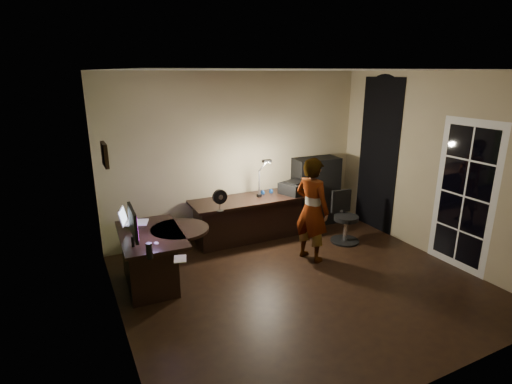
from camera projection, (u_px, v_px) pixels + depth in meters
name	position (u px, v px, depth m)	size (l,w,h in m)	color
floor	(302.00, 284.00, 5.27)	(4.50, 4.00, 0.01)	black
ceiling	(310.00, 70.00, 4.48)	(4.50, 4.00, 0.01)	silver
wall_back	(238.00, 156.00, 6.59)	(4.50, 0.01, 2.70)	tan
wall_front	(445.00, 247.00, 3.16)	(4.50, 0.01, 2.70)	tan
wall_left	(112.00, 213.00, 3.91)	(0.01, 4.00, 2.70)	tan
wall_right	(435.00, 167.00, 5.84)	(0.01, 4.00, 2.70)	tan
green_wall_overlay	(114.00, 213.00, 3.92)	(0.00, 4.00, 2.70)	#4E652F
arched_doorway	(378.00, 156.00, 6.83)	(0.01, 0.90, 2.60)	black
french_door	(464.00, 196.00, 5.45)	(0.02, 0.92, 2.10)	white
framed_picture	(105.00, 155.00, 4.17)	(0.04, 0.30, 0.25)	black
desk_left	(153.00, 259.00, 5.18)	(0.76, 1.24, 0.71)	black
desk_right	(250.00, 219.00, 6.53)	(1.94, 0.68, 0.73)	black
cabinet	(315.00, 191.00, 7.22)	(0.81, 0.41, 1.22)	black
laptop_stand	(136.00, 226.00, 5.24)	(0.21, 0.18, 0.09)	silver
laptop	(135.00, 215.00, 5.19)	(0.33, 0.31, 0.23)	silver
monitor	(132.00, 234.00, 4.64)	(0.11, 0.54, 0.36)	black
mouse	(156.00, 243.00, 4.77)	(0.06, 0.09, 0.03)	silver
phone	(146.00, 235.00, 5.06)	(0.06, 0.12, 0.01)	black
pen	(164.00, 233.00, 5.11)	(0.01, 0.13, 0.01)	black
speaker	(149.00, 251.00, 4.40)	(0.07, 0.07, 0.18)	black
notepad	(180.00, 259.00, 4.40)	(0.13, 0.19, 0.01)	silver
desk_fan	(220.00, 200.00, 5.81)	(0.22, 0.12, 0.34)	black
headphones	(267.00, 192.00, 6.66)	(0.20, 0.08, 0.09)	navy
printer	(296.00, 187.00, 6.69)	(0.49, 0.38, 0.22)	black
desk_lamp	(259.00, 176.00, 6.39)	(0.18, 0.33, 0.73)	black
office_chair	(346.00, 218.00, 6.44)	(0.47, 0.47, 0.84)	black
person	(312.00, 210.00, 5.76)	(0.55, 0.37, 1.54)	#D8A88C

